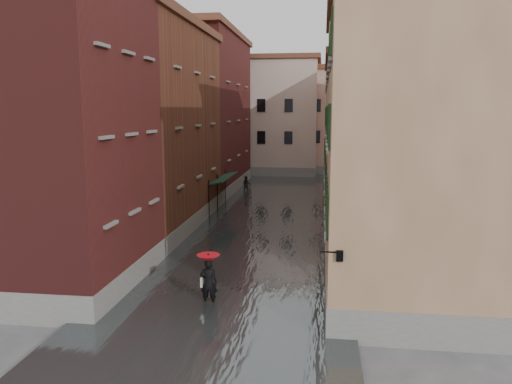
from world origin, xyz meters
The scene contains 16 objects.
ground centered at (0.00, 0.00, 0.00)m, with size 120.00×120.00×0.00m, color #4F4F52.
floodwater centered at (0.00, 13.00, 0.10)m, with size 10.00×60.00×0.20m, color #494F51.
building_left_near centered at (-7.00, -2.00, 6.50)m, with size 6.00×8.00×13.00m, color maroon.
building_left_mid centered at (-7.00, 9.00, 6.25)m, with size 6.00×14.00×12.50m, color brown.
building_left_far centered at (-7.00, 24.00, 7.00)m, with size 6.00×16.00×14.00m, color maroon.
building_right_near centered at (7.00, -2.00, 5.75)m, with size 6.00×8.00×11.50m, color #946C4C.
building_right_mid centered at (7.00, 9.00, 6.50)m, with size 6.00×14.00×13.00m, color #9D8C5F.
building_right_far centered at (7.00, 24.00, 5.75)m, with size 6.00×16.00×11.50m, color #946C4C.
building_end_cream centered at (-3.00, 38.00, 6.50)m, with size 12.00×9.00×13.00m, color beige.
building_end_pink centered at (6.00, 40.00, 6.00)m, with size 10.00×9.00×12.00m, color tan.
awning_near centered at (-3.49, 13.03, 2.46)m, with size 1.09×2.86×2.80m.
awning_far centered at (-3.48, 16.00, 2.47)m, with size 1.09×3.14×2.80m.
wall_lantern centered at (4.33, -6.00, 3.01)m, with size 0.71×0.22×0.35m.
window_planters centered at (4.12, 0.38, 3.51)m, with size 0.59×5.81×0.84m.
pedestrian_main centered at (-0.52, -3.40, 1.23)m, with size 0.94×0.94×2.06m.
pedestrian_far centered at (-3.05, 22.91, 0.79)m, with size 0.77×0.60×1.58m, color black.
Camera 1 is at (3.73, -21.45, 7.57)m, focal length 35.00 mm.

